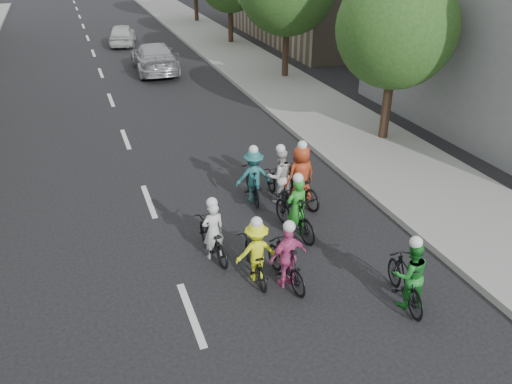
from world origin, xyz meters
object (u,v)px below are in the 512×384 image
cyclist_0 (213,236)px  cyclist_2 (256,255)px  cyclist_4 (300,181)px  follow_car_trail (122,34)px  follow_car_lead (154,57)px  cyclist_7 (253,179)px  cyclist_3 (287,260)px  cyclist_1 (408,278)px  cyclist_5 (295,213)px  cyclist_6 (279,181)px

cyclist_0 → cyclist_2: 1.30m
cyclist_4 → follow_car_trail: 23.45m
follow_car_lead → follow_car_trail: bearing=-82.0°
cyclist_7 → cyclist_3: bearing=88.6°
follow_car_trail → cyclist_1: bearing=105.1°
cyclist_1 → cyclist_5: (-1.06, 3.18, 0.00)m
cyclist_4 → follow_car_trail: cyclist_4 is taller
cyclist_3 → cyclist_6: size_ratio=0.98×
cyclist_2 → cyclist_5: size_ratio=0.90×
cyclist_4 → follow_car_lead: (-1.19, 15.80, 0.09)m
cyclist_1 → cyclist_4: (-0.25, 4.67, 0.03)m
cyclist_3 → follow_car_lead: size_ratio=0.33×
cyclist_1 → follow_car_trail: size_ratio=0.45×
cyclist_0 → cyclist_2: size_ratio=1.05×
cyclist_7 → follow_car_trail: 22.82m
cyclist_1 → cyclist_6: cyclist_6 is taller
cyclist_5 → cyclist_6: bearing=-107.9°
cyclist_5 → cyclist_7: size_ratio=1.11×
cyclist_6 → cyclist_5: bearing=78.9°
cyclist_5 → cyclist_7: (-0.37, 2.05, 0.03)m
cyclist_1 → follow_car_trail: (-2.19, 28.04, 0.04)m
follow_car_lead → cyclist_3: bearing=90.5°
cyclist_6 → cyclist_3: bearing=68.5°
cyclist_4 → cyclist_6: 0.58m
cyclist_4 → cyclist_5: cyclist_4 is taller
cyclist_0 → cyclist_5: cyclist_5 is taller
cyclist_5 → follow_car_trail: 24.88m
cyclist_5 → cyclist_6: (0.31, 1.78, -0.01)m
cyclist_3 → cyclist_7: bearing=-104.6°
cyclist_1 → cyclist_5: 3.35m
cyclist_1 → cyclist_7: cyclist_7 is taller
cyclist_7 → cyclist_1: bearing=113.1°
cyclist_6 → cyclist_2: bearing=57.7°
cyclist_3 → cyclist_2: bearing=-45.4°
cyclist_3 → cyclist_6: cyclist_6 is taller
cyclist_0 → cyclist_4: 3.42m
cyclist_0 → cyclist_5: size_ratio=0.94×
cyclist_1 → follow_car_lead: (-1.44, 20.47, 0.13)m
cyclist_7 → cyclist_2: bearing=78.6°
cyclist_0 → cyclist_5: (2.19, 0.16, 0.10)m
cyclist_1 → cyclist_7: size_ratio=1.04×
cyclist_5 → cyclist_6: size_ratio=1.09×
cyclist_4 → follow_car_trail: (-1.94, 23.37, 0.01)m
cyclist_3 → follow_car_trail: 26.60m
cyclist_3 → follow_car_trail: cyclist_3 is taller
cyclist_3 → follow_car_trail: size_ratio=0.44×
cyclist_1 → follow_car_lead: 20.52m
cyclist_2 → cyclist_7: bearing=-104.7°
cyclist_5 → follow_car_trail: (-1.13, 24.86, 0.04)m
cyclist_2 → cyclist_4: bearing=-125.7°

